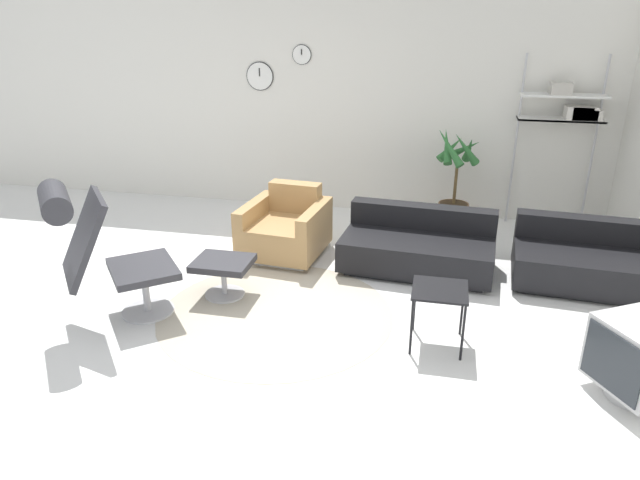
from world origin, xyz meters
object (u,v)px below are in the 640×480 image
lounge_chair (95,240)px  couch_second (579,262)px  shelf_unit (571,111)px  potted_plant (454,190)px  ottoman (223,269)px  couch_low (418,248)px  crt_television (640,359)px  armchair_red (286,230)px  side_table (440,295)px

lounge_chair → couch_second: size_ratio=0.97×
lounge_chair → shelf_unit: bearing=88.6°
potted_plant → lounge_chair: bearing=-134.1°
ottoman → couch_second: size_ratio=0.41×
couch_low → crt_television: bearing=135.2°
armchair_red → shelf_unit: (2.90, 1.44, 1.11)m
couch_second → crt_television: size_ratio=1.80×
ottoman → armchair_red: bearing=74.4°
crt_television → shelf_unit: size_ratio=0.35×
couch_second → side_table: bearing=51.9°
ottoman → armchair_red: armchair_red is taller
lounge_chair → couch_low: (2.46, 1.62, -0.51)m
crt_television → couch_low: bearing=9.7°
ottoman → shelf_unit: 4.20m
potted_plant → shelf_unit: bearing=12.0°
crt_television → potted_plant: potted_plant is taller
couch_low → side_table: couch_low is taller
ottoman → side_table: bearing=-12.7°
potted_plant → crt_television: bearing=-68.7°
couch_low → couch_second: bearing=-176.2°
armchair_red → couch_low: (1.38, -0.08, -0.04)m
crt_television → potted_plant: (-1.19, 3.05, 0.17)m
lounge_chair → shelf_unit: 5.11m
ottoman → armchair_red: 1.09m
couch_low → potted_plant: bearing=-100.2°
couch_low → side_table: 1.43m
ottoman → side_table: (1.90, -0.43, 0.16)m
lounge_chair → crt_television: 4.02m
couch_second → shelf_unit: bearing=-86.2°
armchair_red → crt_television: armchair_red is taller
ottoman → potted_plant: size_ratio=0.42×
couch_low → crt_television: couch_low is taller
side_table → couch_second: bearing=47.2°
shelf_unit → couch_second: bearing=-90.9°
lounge_chair → couch_low: bearing=83.7°
crt_television → side_table: bearing=42.5°
couch_second → side_table: size_ratio=2.59×
ottoman → side_table: side_table is taller
crt_television → shelf_unit: 3.48m
armchair_red → potted_plant: bearing=-139.5°
couch_low → shelf_unit: 2.44m
couch_low → shelf_unit: size_ratio=0.77×
lounge_chair → couch_second: 4.30m
side_table → potted_plant: size_ratio=0.40×
armchair_red → shelf_unit: 3.43m
ottoman → couch_second: bearing=16.6°
potted_plant → couch_low: bearing=-104.9°
lounge_chair → shelf_unit: shelf_unit is taller
couch_low → ottoman: bearing=34.8°
potted_plant → shelf_unit: (1.18, 0.25, 0.91)m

